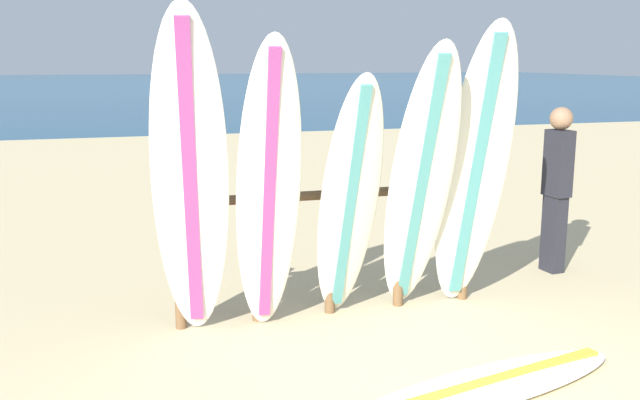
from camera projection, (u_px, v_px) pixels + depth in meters
name	position (u px, v px, depth m)	size (l,w,h in m)	color
ocean_water	(133.00, 85.00, 57.97)	(120.00, 80.00, 0.01)	navy
surfboard_rack	(330.00, 233.00, 6.04)	(2.66, 0.09, 1.20)	brown
surfboard_leaning_far_left	(190.00, 183.00, 5.17)	(0.69, 0.96, 2.57)	white
surfboard_leaning_left	(269.00, 192.00, 5.38)	(0.52, 0.75, 2.37)	white
surfboard_leaning_center_left	(349.00, 202.00, 5.68)	(0.50, 0.81, 2.09)	silver
surfboard_leaning_center	(420.00, 186.00, 5.72)	(0.64, 1.13, 2.33)	white
surfboard_leaning_center_right	(474.00, 173.00, 5.88)	(0.67, 0.93, 2.49)	white
surfboard_lying_on_sand	(487.00, 386.00, 4.71)	(2.31, 1.01, 0.08)	white
beachgoer_standing	(557.00, 182.00, 7.19)	(0.23, 0.29, 1.70)	#26262D
small_boat_offshore	(273.00, 104.00, 30.12)	(1.42, 2.41, 0.71)	#B22D28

